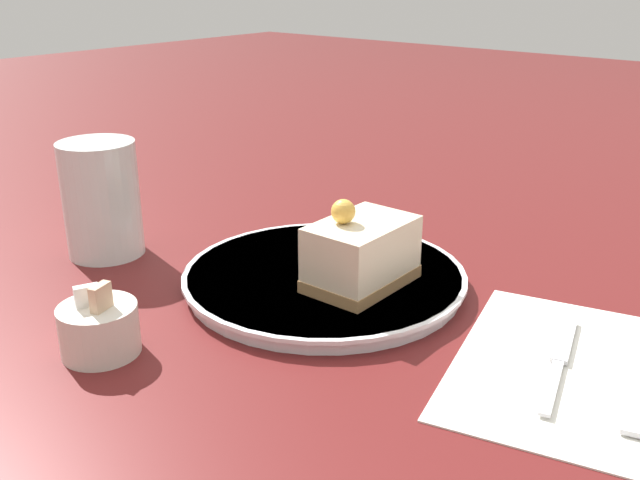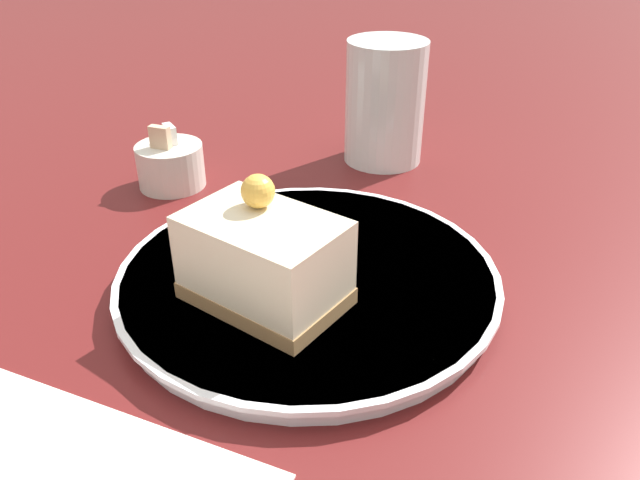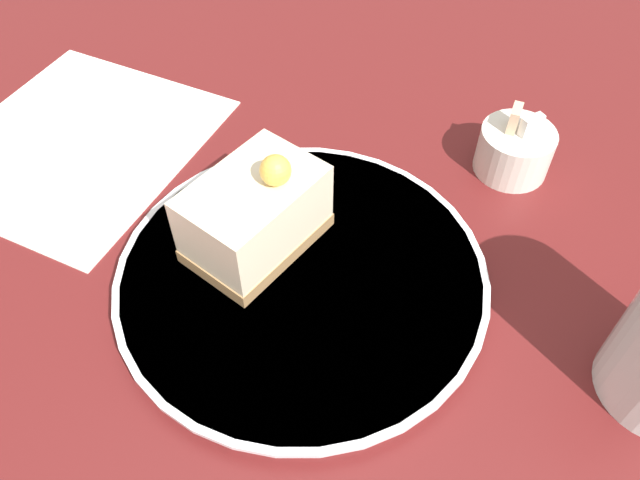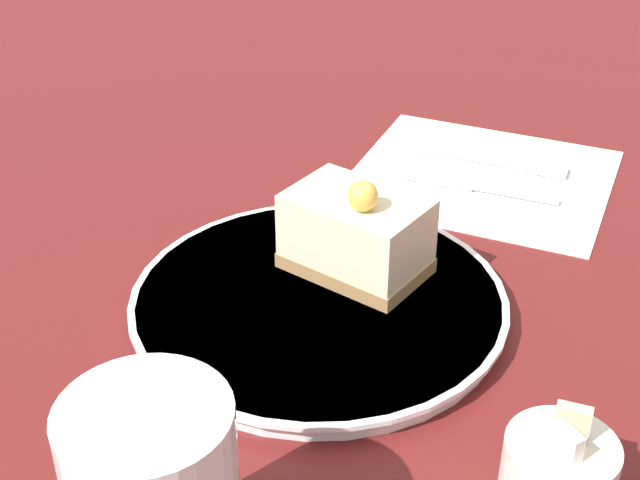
{
  "view_description": "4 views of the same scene",
  "coord_description": "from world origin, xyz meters",
  "views": [
    {
      "loc": [
        -0.42,
        0.53,
        0.31
      ],
      "look_at": [
        -0.01,
        0.04,
        0.06
      ],
      "focal_mm": 40.0,
      "sensor_mm": 36.0,
      "label": 1
    },
    {
      "loc": [
        -0.3,
        -0.21,
        0.27
      ],
      "look_at": [
        0.01,
        0.02,
        0.04
      ],
      "focal_mm": 35.0,
      "sensor_mm": 36.0,
      "label": 2
    },
    {
      "loc": [
        0.19,
        -0.19,
        0.4
      ],
      "look_at": [
        0.01,
        0.03,
        0.06
      ],
      "focal_mm": 35.0,
      "sensor_mm": 36.0,
      "label": 3
    },
    {
      "loc": [
        0.44,
        0.36,
        0.4
      ],
      "look_at": [
        0.0,
        0.03,
        0.07
      ],
      "focal_mm": 50.0,
      "sensor_mm": 36.0,
      "label": 4
    }
  ],
  "objects": [
    {
      "name": "sugar_bowl",
      "position": [
        0.06,
        0.25,
        0.02
      ],
      "size": [
        0.07,
        0.07,
        0.06
      ],
      "color": "silver",
      "rests_on": "ground_plane"
    },
    {
      "name": "plate",
      "position": [
        -0.0,
        0.03,
        0.01
      ],
      "size": [
        0.28,
        0.28,
        0.02
      ],
      "color": "white",
      "rests_on": "ground_plane"
    },
    {
      "name": "ground_plane",
      "position": [
        0.0,
        0.0,
        0.0
      ],
      "size": [
        4.0,
        4.0,
        0.0
      ],
      "primitive_type": "plane",
      "color": "#5B1919"
    },
    {
      "name": "knife",
      "position": [
        -0.24,
        0.01,
        0.01
      ],
      "size": [
        0.05,
        0.16,
        0.0
      ],
      "rotation": [
        0.0,
        0.0,
        0.27
      ],
      "color": "silver",
      "rests_on": "napkin"
    },
    {
      "name": "fork",
      "position": [
        -0.31,
        0.02,
        0.01
      ],
      "size": [
        0.06,
        0.15,
        0.0
      ],
      "rotation": [
        0.0,
        0.0,
        0.27
      ],
      "color": "silver",
      "rests_on": "napkin"
    },
    {
      "name": "cake_slice",
      "position": [
        -0.05,
        0.03,
        0.05
      ],
      "size": [
        0.07,
        0.11,
        0.09
      ],
      "rotation": [
        0.0,
        0.0,
        0.01
      ],
      "color": "#9E7547",
      "rests_on": "plate"
    },
    {
      "name": "napkin",
      "position": [
        -0.27,
        0.02,
        0.0
      ],
      "size": [
        0.27,
        0.29,
        0.0
      ],
      "rotation": [
        0.0,
        0.0,
        0.24
      ],
      "color": "white",
      "rests_on": "ground_plane"
    }
  ]
}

